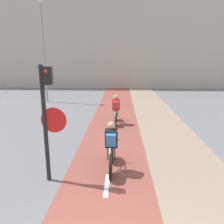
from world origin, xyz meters
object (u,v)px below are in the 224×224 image
object	(u,v)px
traffic_light_pole	(47,112)
cyclist_near	(111,148)
street_lamp_far	(43,41)
cyclist_far	(116,110)

from	to	relation	value
traffic_light_pole	cyclist_near	size ratio (longest dim) A/B	1.83
traffic_light_pole	cyclist_near	world-z (taller)	traffic_light_pole
street_lamp_far	cyclist_near	xyz separation A→B (m)	(5.42, -10.45, -3.76)
traffic_light_pole	street_lamp_far	bearing A→B (deg)	108.98
traffic_light_pole	cyclist_far	size ratio (longest dim) A/B	1.87
cyclist_far	street_lamp_far	bearing A→B (deg)	133.90
traffic_light_pole	street_lamp_far	size ratio (longest dim) A/B	0.42
traffic_light_pole	cyclist_far	world-z (taller)	traffic_light_pole
traffic_light_pole	street_lamp_far	xyz separation A→B (m)	(-3.80, 11.06, 2.54)
cyclist_near	cyclist_far	size ratio (longest dim) A/B	1.02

